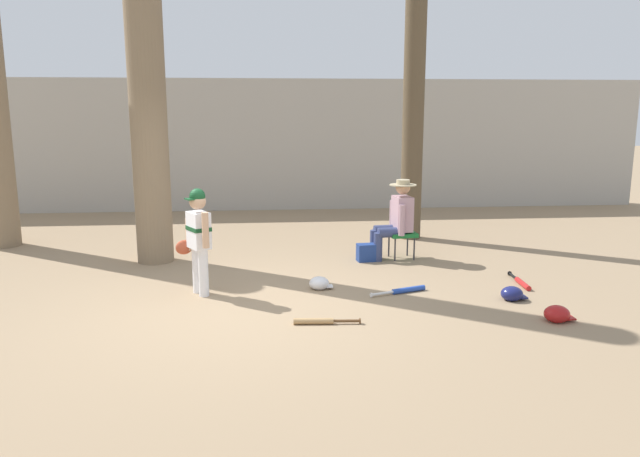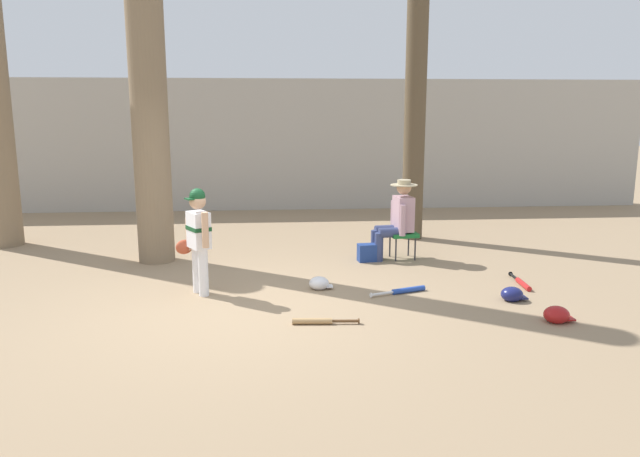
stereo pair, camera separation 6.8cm
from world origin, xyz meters
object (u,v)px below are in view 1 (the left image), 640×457
(batting_helmet_navy, at_px, (512,294))
(batting_helmet_white, at_px, (319,283))
(bat_red_barrel, at_px, (521,282))
(batting_helmet_red, at_px, (557,314))
(tree_near_player, at_px, (145,59))
(folding_stool, at_px, (402,235))
(bat_wood_tan, at_px, (319,321))
(bat_blue_youth, at_px, (404,290))
(tree_behind_spectator, at_px, (414,97))
(seated_spectator, at_px, (396,217))
(young_ballplayer, at_px, (198,235))
(handbag_beside_stool, at_px, (368,252))

(batting_helmet_navy, bearing_deg, batting_helmet_white, 163.64)
(bat_red_barrel, relative_size, batting_helmet_red, 2.26)
(tree_near_player, xyz_separation_m, batting_helmet_red, (4.72, -3.06, -2.83))
(batting_helmet_red, relative_size, batting_helmet_white, 1.09)
(folding_stool, relative_size, bat_wood_tan, 0.62)
(bat_red_barrel, bearing_deg, bat_blue_youth, -172.78)
(folding_stool, height_order, bat_red_barrel, folding_stool)
(bat_wood_tan, bearing_deg, batting_helmet_white, 84.70)
(tree_behind_spectator, bearing_deg, bat_red_barrel, -76.19)
(bat_red_barrel, bearing_deg, tree_behind_spectator, 103.81)
(bat_blue_youth, distance_m, batting_helmet_red, 1.80)
(seated_spectator, relative_size, bat_red_barrel, 1.64)
(seated_spectator, distance_m, batting_helmet_red, 3.15)
(tree_near_player, distance_m, young_ballplayer, 2.89)
(handbag_beside_stool, relative_size, batting_helmet_red, 1.05)
(tree_near_player, relative_size, young_ballplayer, 5.04)
(bat_wood_tan, bearing_deg, handbag_beside_stool, 69.69)
(batting_helmet_white, bearing_deg, handbag_beside_stool, 57.90)
(tree_near_player, relative_size, batting_helmet_red, 20.29)
(bat_blue_youth, height_order, batting_helmet_red, batting_helmet_red)
(tree_near_player, height_order, batting_helmet_red, tree_near_player)
(bat_blue_youth, bearing_deg, batting_helmet_white, 165.92)
(folding_stool, distance_m, batting_helmet_red, 3.09)
(folding_stool, bearing_deg, bat_blue_youth, -101.37)
(batting_helmet_red, bearing_deg, bat_blue_youth, 140.32)
(folding_stool, xyz_separation_m, bat_red_barrel, (1.23, -1.55, -0.33))
(tree_near_player, height_order, folding_stool, tree_near_player)
(bat_blue_youth, bearing_deg, seated_spectator, 81.70)
(seated_spectator, height_order, batting_helmet_red, seated_spectator)
(seated_spectator, bearing_deg, batting_helmet_white, -130.99)
(young_ballplayer, relative_size, bat_wood_tan, 1.83)
(bat_wood_tan, relative_size, batting_helmet_navy, 2.30)
(young_ballplayer, relative_size, batting_helmet_white, 4.39)
(seated_spectator, xyz_separation_m, bat_wood_tan, (-1.40, -2.75, -0.61))
(tree_near_player, height_order, handbag_beside_stool, tree_near_player)
(tree_near_player, bearing_deg, seated_spectator, -2.72)
(young_ballplayer, distance_m, bat_wood_tan, 1.94)
(tree_near_player, xyz_separation_m, bat_red_barrel, (4.91, -1.71, -2.88))
(folding_stool, bearing_deg, batting_helmet_red, -70.33)
(bat_red_barrel, distance_m, bat_wood_tan, 2.98)
(bat_blue_youth, bearing_deg, batting_helmet_navy, -18.28)
(bat_wood_tan, bearing_deg, bat_red_barrel, 23.94)
(young_ballplayer, bearing_deg, batting_helmet_white, 3.03)
(bat_blue_youth, distance_m, bat_red_barrel, 1.59)
(seated_spectator, relative_size, batting_helmet_red, 3.71)
(bat_blue_youth, xyz_separation_m, bat_wood_tan, (-1.15, -1.01, 0.00))
(seated_spectator, height_order, bat_wood_tan, seated_spectator)
(bat_blue_youth, bearing_deg, folding_stool, 78.63)
(bat_red_barrel, bearing_deg, bat_wood_tan, -156.06)
(tree_behind_spectator, xyz_separation_m, handbag_beside_stool, (-1.01, -1.59, -2.30))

